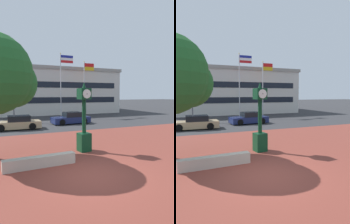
{
  "view_description": "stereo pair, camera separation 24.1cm",
  "coord_description": "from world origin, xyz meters",
  "views": [
    {
      "loc": [
        -3.39,
        -7.21,
        3.23
      ],
      "look_at": [
        1.3,
        3.48,
        2.23
      ],
      "focal_mm": 33.0,
      "sensor_mm": 36.0,
      "label": 1
    },
    {
      "loc": [
        -3.17,
        -7.31,
        3.23
      ],
      "look_at": [
        1.3,
        3.48,
        2.23
      ],
      "focal_mm": 33.0,
      "sensor_mm": 36.0,
      "label": 2
    }
  ],
  "objects": [
    {
      "name": "ground_plane",
      "position": [
        0.0,
        0.0,
        0.0
      ],
      "size": [
        200.0,
        200.0,
        0.0
      ],
      "primitive_type": "plane",
      "color": "#2D2D30"
    },
    {
      "name": "plaza_brick_paving",
      "position": [
        0.0,
        2.83,
        0.0
      ],
      "size": [
        44.0,
        13.66,
        0.01
      ],
      "primitive_type": "cube",
      "color": "brown",
      "rests_on": "ground"
    },
    {
      "name": "planter_wall",
      "position": [
        -1.71,
        1.78,
        0.25
      ],
      "size": [
        3.21,
        0.54,
        0.5
      ],
      "primitive_type": "cube",
      "rotation": [
        0.0,
        0.0,
        0.04
      ],
      "color": "#ADA393",
      "rests_on": "ground"
    },
    {
      "name": "street_clock",
      "position": [
        1.09,
        3.41,
        1.63
      ],
      "size": [
        0.71,
        0.73,
        3.92
      ],
      "rotation": [
        0.0,
        0.0,
        0.1
      ],
      "color": "#0C381E",
      "rests_on": "ground"
    },
    {
      "name": "car_street_near",
      "position": [
        4.07,
        14.19,
        0.57
      ],
      "size": [
        4.23,
        2.08,
        1.28
      ],
      "rotation": [
        0.0,
        0.0,
        1.63
      ],
      "color": "navy",
      "rests_on": "ground"
    },
    {
      "name": "car_street_mid",
      "position": [
        -1.75,
        12.59,
        0.57
      ],
      "size": [
        4.36,
        1.92,
        1.28
      ],
      "rotation": [
        0.0,
        0.0,
        1.54
      ],
      "color": "tan",
      "rests_on": "ground"
    },
    {
      "name": "flagpole_primary",
      "position": [
        5.13,
        20.81,
        5.45
      ],
      "size": [
        1.91,
        0.14,
        8.96
      ],
      "color": "silver",
      "rests_on": "ground"
    },
    {
      "name": "flagpole_secondary",
      "position": [
        8.64,
        20.81,
        4.84
      ],
      "size": [
        1.64,
        0.14,
        8.05
      ],
      "color": "silver",
      "rests_on": "ground"
    },
    {
      "name": "civic_building",
      "position": [
        5.09,
        31.16,
        3.78
      ],
      "size": [
        23.03,
        15.38,
        7.55
      ],
      "color": "beige",
      "rests_on": "ground"
    },
    {
      "name": "street_lamp_post",
      "position": [
        -1.6,
        18.3,
        4.42
      ],
      "size": [
        0.36,
        0.36,
        7.33
      ],
      "color": "#4C4C51",
      "rests_on": "ground"
    }
  ]
}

